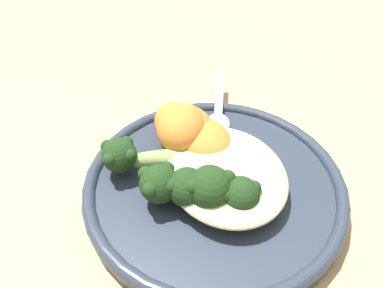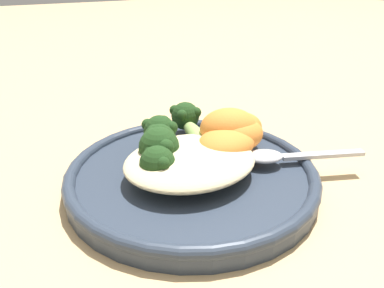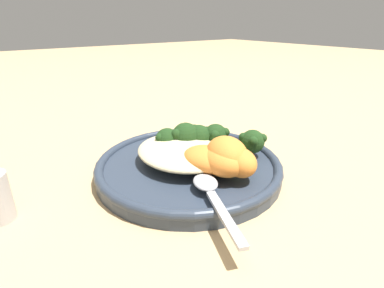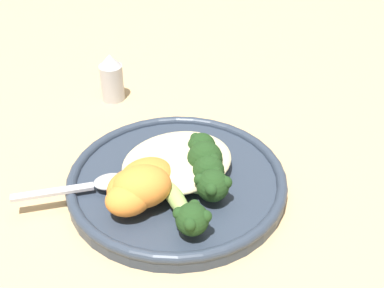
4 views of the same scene
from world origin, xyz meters
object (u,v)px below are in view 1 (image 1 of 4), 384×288
broccoli_stalk_1 (171,178)px  sweet_potato_chunk_3 (203,139)px  sweet_potato_chunk_2 (173,121)px  broccoli_stalk_0 (142,156)px  spoon (218,115)px  broccoli_stalk_2 (192,182)px  sweet_potato_chunk_1 (189,126)px  plate (214,185)px  quinoa_mound (222,173)px  sweet_potato_chunk_0 (181,127)px  broccoli_stalk_4 (233,187)px  broccoli_stalk_3 (210,184)px

broccoli_stalk_1 → sweet_potato_chunk_3: bearing=-160.1°
sweet_potato_chunk_2 → broccoli_stalk_0: bearing=134.4°
spoon → broccoli_stalk_0: bearing=139.9°
broccoli_stalk_2 → spoon: bearing=-167.2°
broccoli_stalk_2 → sweet_potato_chunk_1: same height
plate → quinoa_mound: (-0.01, -0.00, 0.02)m
broccoli_stalk_0 → sweet_potato_chunk_0: sweet_potato_chunk_0 is taller
plate → sweet_potato_chunk_2: 0.08m
broccoli_stalk_0 → sweet_potato_chunk_1: bearing=-142.7°
sweet_potato_chunk_0 → sweet_potato_chunk_3: bearing=-130.1°
quinoa_mound → broccoli_stalk_1: broccoli_stalk_1 is taller
sweet_potato_chunk_2 → sweet_potato_chunk_3: sweet_potato_chunk_2 is taller
broccoli_stalk_2 → sweet_potato_chunk_0: (0.07, -0.01, 0.01)m
sweet_potato_chunk_0 → sweet_potato_chunk_2: size_ratio=1.30×
quinoa_mound → sweet_potato_chunk_1: size_ratio=2.22×
plate → broccoli_stalk_4: size_ratio=2.82×
broccoli_stalk_0 → sweet_potato_chunk_1: (0.03, -0.05, 0.00)m
broccoli_stalk_2 → broccoli_stalk_3: (-0.01, -0.01, 0.00)m
broccoli_stalk_0 → broccoli_stalk_3: bearing=143.6°
broccoli_stalk_0 → spoon: broccoli_stalk_0 is taller
quinoa_mound → sweet_potato_chunk_3: bearing=4.4°
broccoli_stalk_4 → sweet_potato_chunk_0: (0.08, 0.02, 0.01)m
broccoli_stalk_1 → sweet_potato_chunk_3: 0.06m
broccoli_stalk_4 → sweet_potato_chunk_2: bearing=-166.1°
broccoli_stalk_2 → broccoli_stalk_3: broccoli_stalk_3 is taller
broccoli_stalk_2 → sweet_potato_chunk_2: (0.08, -0.01, 0.00)m
plate → broccoli_stalk_4: 0.04m
broccoli_stalk_1 → broccoli_stalk_4: (-0.02, -0.05, -0.00)m
quinoa_mound → broccoli_stalk_4: broccoli_stalk_4 is taller
plate → sweet_potato_chunk_3: (0.04, -0.00, 0.02)m
sweet_potato_chunk_1 → broccoli_stalk_3: bearing=176.1°
broccoli_stalk_2 → spoon: broccoli_stalk_2 is taller
broccoli_stalk_1 → broccoli_stalk_3: 0.03m
broccoli_stalk_1 → sweet_potato_chunk_2: size_ratio=2.02×
quinoa_mound → spoon: size_ratio=1.05×
broccoli_stalk_4 → broccoli_stalk_0: bearing=-133.2°
broccoli_stalk_3 → broccoli_stalk_4: (-0.01, -0.02, -0.00)m
broccoli_stalk_4 → sweet_potato_chunk_2: 0.10m
broccoli_stalk_0 → broccoli_stalk_2: 0.06m
broccoli_stalk_2 → sweet_potato_chunk_1: 0.07m
spoon → broccoli_stalk_4: bearing=-171.4°
broccoli_stalk_4 → sweet_potato_chunk_1: (0.09, 0.01, 0.00)m
plate → broccoli_stalk_0: size_ratio=2.15×
quinoa_mound → broccoli_stalk_4: size_ratio=1.46×
plate → broccoli_stalk_1: 0.05m
quinoa_mound → sweet_potato_chunk_2: sweet_potato_chunk_2 is taller
quinoa_mound → broccoli_stalk_4: 0.02m
quinoa_mound → sweet_potato_chunk_3: 0.05m
broccoli_stalk_3 → sweet_potato_chunk_3: bearing=-168.4°
spoon → plate: bearing=-179.8°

